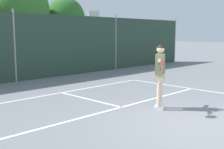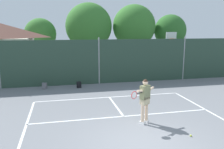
% 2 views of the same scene
% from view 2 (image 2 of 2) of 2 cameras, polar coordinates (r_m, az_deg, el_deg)
% --- Properties ---
extents(ground_plane, '(120.00, 120.00, 0.00)m').
position_cam_2_polar(ground_plane, '(8.48, 7.40, -15.97)').
color(ground_plane, slate).
extents(court_markings, '(8.30, 11.10, 0.01)m').
position_cam_2_polar(court_markings, '(9.02, 5.97, -14.16)').
color(court_markings, white).
rests_on(court_markings, ground).
extents(chainlink_fence, '(26.09, 0.09, 3.24)m').
position_cam_2_polar(chainlink_fence, '(16.45, -3.17, 3.09)').
color(chainlink_fence, '#284233').
rests_on(chainlink_fence, ground).
extents(basketball_hoop, '(0.90, 0.67, 3.55)m').
position_cam_2_polar(basketball_hoop, '(19.86, 14.00, 6.38)').
color(basketball_hoop, '#9E9EA3').
rests_on(basketball_hoop, ground).
extents(treeline_backdrop, '(26.48, 4.59, 6.61)m').
position_cam_2_polar(treeline_backdrop, '(26.56, -5.93, 11.26)').
color(treeline_backdrop, brown).
rests_on(treeline_backdrop, ground).
extents(tennis_player, '(1.23, 0.84, 1.85)m').
position_cam_2_polar(tennis_player, '(9.63, 7.94, -5.50)').
color(tennis_player, silver).
rests_on(tennis_player, ground).
extents(tennis_ball, '(0.07, 0.07, 0.07)m').
position_cam_2_polar(tennis_ball, '(9.24, 18.58, -13.88)').
color(tennis_ball, '#CCE033').
rests_on(tennis_ball, ground).
extents(backpack_grey, '(0.33, 0.31, 0.46)m').
position_cam_2_polar(backpack_grey, '(15.78, -16.05, -2.70)').
color(backpack_grey, slate).
rests_on(backpack_grey, ground).
extents(backpack_black, '(0.31, 0.28, 0.46)m').
position_cam_2_polar(backpack_black, '(15.61, -8.01, -2.51)').
color(backpack_black, black).
rests_on(backpack_black, ground).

